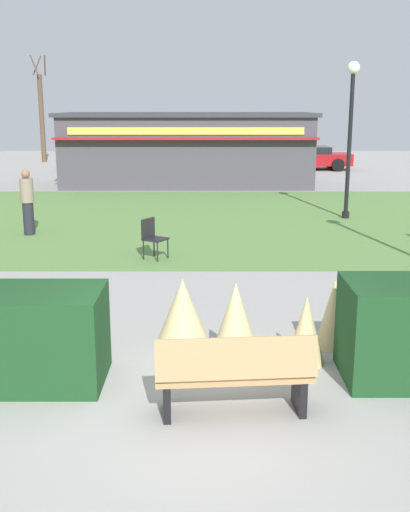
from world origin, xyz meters
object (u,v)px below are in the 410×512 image
object	(u,v)px
lamppost_far	(351,122)
food_kiosk	(187,149)
parked_car_west_slot	(110,157)
cafe_chair_west	(152,235)
park_bench	(235,374)
tree_right_bg	(42,116)
person_standing	(27,202)
parked_car_center_slot	(202,157)
parked_car_east_slot	(309,157)

from	to	relation	value
lamppost_far	food_kiosk	size ratio (longest dim) A/B	0.43
food_kiosk	parked_car_west_slot	size ratio (longest dim) A/B	2.45
lamppost_far	food_kiosk	distance (m)	9.60
food_kiosk	cafe_chair_west	world-z (taller)	food_kiosk
food_kiosk	parked_car_west_slot	bearing A→B (deg)	124.29
park_bench	tree_right_bg	distance (m)	32.68
lamppost_far	parked_car_west_slot	distance (m)	17.16
person_standing	tree_right_bg	xyz separation A→B (m)	(-5.00, 21.36, 1.82)
food_kiosk	park_bench	bearing A→B (deg)	-87.01
park_bench	parked_car_center_slot	world-z (taller)	parked_car_center_slot
park_bench	person_standing	size ratio (longest dim) A/B	1.03
cafe_chair_west	parked_car_west_slot	distance (m)	19.76
cafe_chair_west	tree_right_bg	distance (m)	25.49
lamppost_far	park_bench	bearing A→B (deg)	-107.76
lamppost_far	person_standing	size ratio (longest dim) A/B	2.66
cafe_chair_west	parked_car_west_slot	size ratio (longest dim) A/B	0.21
lamppost_far	parked_car_center_slot	size ratio (longest dim) A/B	1.06
lamppost_far	parked_car_center_slot	distance (m)	15.14
lamppost_far	parked_car_east_slot	distance (m)	14.54
park_bench	parked_car_center_slot	xyz separation A→B (m)	(-0.48, 26.49, 0.16)
parked_car_center_slot	tree_right_bg	world-z (taller)	tree_right_bg
food_kiosk	tree_right_bg	size ratio (longest dim) A/B	1.72
person_standing	parked_car_west_slot	bearing A→B (deg)	-12.09
person_standing	tree_right_bg	bearing A→B (deg)	-0.27
parked_car_east_slot	lamppost_far	bearing A→B (deg)	-94.79
parked_car_west_slot	parked_car_east_slot	bearing A→B (deg)	-0.00
parked_car_west_slot	parked_car_east_slot	size ratio (longest dim) A/B	1.00
park_bench	parked_car_west_slot	distance (m)	27.01
park_bench	food_kiosk	bearing A→B (deg)	92.99
park_bench	person_standing	bearing A→B (deg)	116.80
lamppost_far	parked_car_center_slot	bearing A→B (deg)	106.96
parked_car_center_slot	parked_car_east_slot	bearing A→B (deg)	-0.02
lamppost_far	tree_right_bg	world-z (taller)	tree_right_bg
food_kiosk	parked_car_east_slot	xyz separation A→B (m)	(6.15, 6.21, -0.86)
lamppost_far	parked_car_west_slot	bearing A→B (deg)	122.66
parked_car_east_slot	parked_car_west_slot	bearing A→B (deg)	180.00
cafe_chair_west	parked_car_east_slot	size ratio (longest dim) A/B	0.21
food_kiosk	cafe_chair_west	size ratio (longest dim) A/B	11.74
parked_car_east_slot	tree_right_bg	bearing A→B (deg)	163.03
cafe_chair_west	parked_car_center_slot	size ratio (longest dim) A/B	0.21
person_standing	food_kiosk	bearing A→B (deg)	-33.40
lamppost_far	parked_car_east_slot	world-z (taller)	lamppost_far
parked_car_west_slot	tree_right_bg	distance (m)	6.80
person_standing	lamppost_far	bearing A→B (deg)	-87.83
park_bench	food_kiosk	world-z (taller)	food_kiosk
food_kiosk	cafe_chair_west	xyz separation A→B (m)	(-0.42, -13.17, -0.98)
parked_car_west_slot	parked_car_center_slot	world-z (taller)	same
parked_car_west_slot	parked_car_center_slot	xyz separation A→B (m)	(4.82, 0.00, 0.00)
parked_car_center_slot	tree_right_bg	xyz separation A→B (m)	(-9.42, 4.57, 2.03)
lamppost_far	food_kiosk	bearing A→B (deg)	121.37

